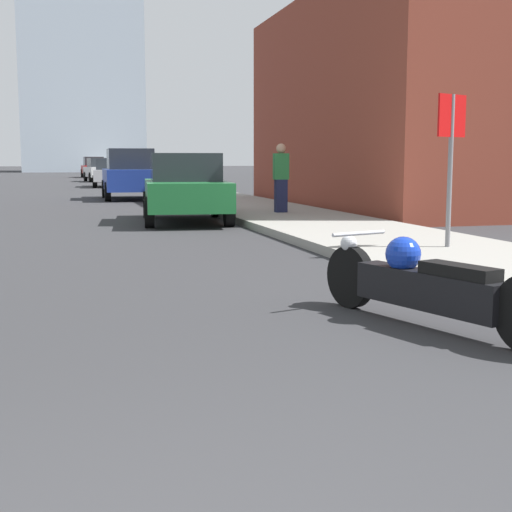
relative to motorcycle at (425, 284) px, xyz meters
name	(u,v)px	position (x,y,z in m)	size (l,w,h in m)	color
sidewalk	(154,184)	(2.27, 36.53, -0.29)	(2.97, 240.00, 0.15)	gray
brick_storefront	(454,105)	(8.62, 14.30, 2.70)	(9.34, 12.11, 6.14)	brown
motorcycle	(425,284)	(0.00, 0.00, 0.00)	(1.01, 2.50, 0.75)	black
parked_car_green	(185,188)	(-0.21, 10.86, 0.43)	(2.20, 4.36, 1.56)	#1E6B33
parked_car_blue	(130,174)	(-0.50, 21.24, 0.54)	(2.04, 4.28, 1.84)	#1E3899
parked_car_silver	(110,173)	(-0.39, 34.27, 0.41)	(2.03, 4.54, 1.52)	#BCBCC1
parked_car_white	(100,170)	(-0.41, 44.61, 0.44)	(2.15, 4.22, 1.60)	silver
parked_car_red	(94,167)	(-0.29, 57.60, 0.51)	(2.08, 4.51, 1.75)	red
stop_sign	(451,144)	(2.49, 3.92, 1.27)	(0.57, 0.26, 2.19)	slate
pedestrian	(281,177)	(2.23, 11.35, 0.63)	(0.36, 0.23, 1.66)	#1E2347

